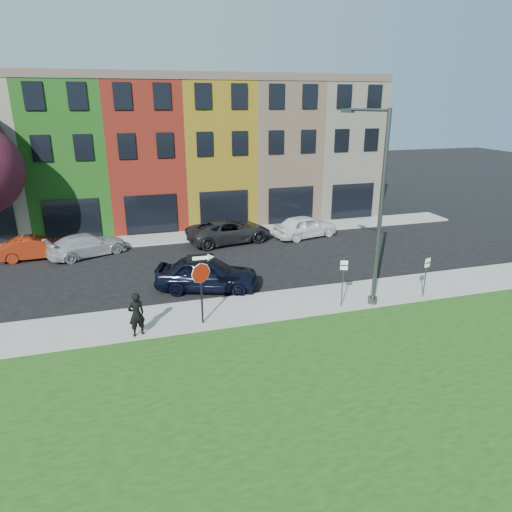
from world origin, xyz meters
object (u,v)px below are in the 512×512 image
object	(u,v)px
stop_sign	(201,274)
street_lamp	(377,211)
man	(136,314)
sedan_near	(207,274)

from	to	relation	value
stop_sign	street_lamp	world-z (taller)	street_lamp
stop_sign	man	bearing A→B (deg)	-172.19
sedan_near	street_lamp	size ratio (longest dim) A/B	0.63
stop_sign	street_lamp	bearing A→B (deg)	0.46
man	sedan_near	world-z (taller)	man
sedan_near	man	bearing A→B (deg)	157.51
man	stop_sign	bearing A→B (deg)	167.89
sedan_near	street_lamp	xyz separation A→B (m)	(6.71, -3.70, 3.50)
sedan_near	street_lamp	world-z (taller)	street_lamp
street_lamp	sedan_near	bearing A→B (deg)	127.98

